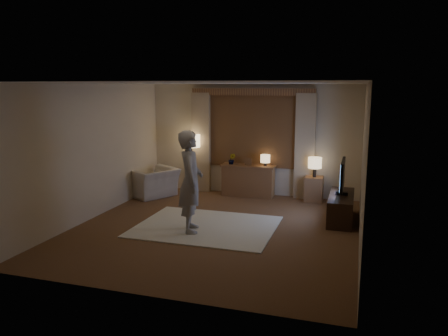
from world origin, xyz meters
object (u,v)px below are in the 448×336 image
at_px(sideboard, 248,181).
at_px(armchair, 153,182).
at_px(side_table, 314,189).
at_px(person, 191,181).
at_px(tv_stand, 341,207).

bearing_deg(sideboard, armchair, -161.90).
bearing_deg(side_table, person, -123.87).
xyz_separation_m(sideboard, person, (-0.33, -2.82, 0.56)).
relative_size(armchair, tv_stand, 0.72).
distance_m(sideboard, side_table, 1.53).
bearing_deg(tv_stand, armchair, 171.70).
distance_m(sideboard, tv_stand, 2.55).
height_order(armchair, person, person).
distance_m(armchair, side_table, 3.71).
xyz_separation_m(sideboard, armchair, (-2.12, -0.69, -0.02)).
bearing_deg(tv_stand, side_table, 116.93).
bearing_deg(sideboard, side_table, -1.87).
xyz_separation_m(sideboard, side_table, (1.53, -0.05, -0.07)).
xyz_separation_m(sideboard, tv_stand, (2.18, -1.32, -0.10)).
bearing_deg(sideboard, tv_stand, -31.25).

